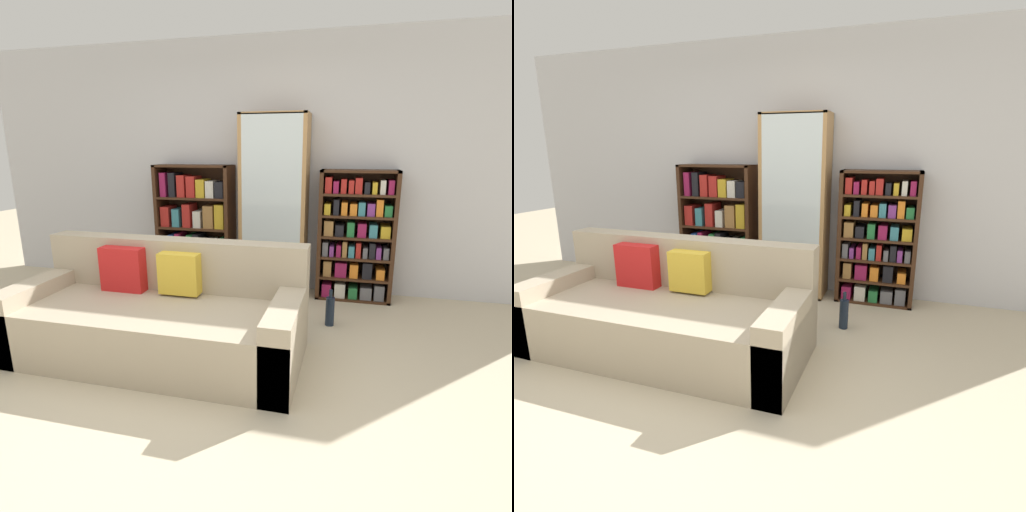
# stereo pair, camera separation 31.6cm
# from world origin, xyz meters

# --- Properties ---
(ground_plane) EXTENTS (16.00, 16.00, 0.00)m
(ground_plane) POSITION_xyz_m (0.00, 0.00, 0.00)
(ground_plane) COLOR beige
(wall_back) EXTENTS (6.76, 0.06, 2.70)m
(wall_back) POSITION_xyz_m (0.00, 2.39, 1.35)
(wall_back) COLOR silver
(wall_back) RESTS_ON ground
(couch) EXTENTS (2.20, 0.94, 0.85)m
(couch) POSITION_xyz_m (-0.43, 0.58, 0.29)
(couch) COLOR tan
(couch) RESTS_ON ground
(bookshelf_left) EXTENTS (0.86, 0.32, 1.39)m
(bookshelf_left) POSITION_xyz_m (-0.76, 2.19, 0.66)
(bookshelf_left) COLOR #3D2314
(bookshelf_left) RESTS_ON ground
(display_cabinet) EXTENTS (0.70, 0.36, 1.91)m
(display_cabinet) POSITION_xyz_m (0.15, 2.17, 0.95)
(display_cabinet) COLOR #AD7F4C
(display_cabinet) RESTS_ON ground
(bookshelf_right) EXTENTS (0.77, 0.32, 1.35)m
(bookshelf_right) POSITION_xyz_m (1.02, 2.19, 0.66)
(bookshelf_right) COLOR #3D2314
(bookshelf_right) RESTS_ON ground
(wine_bottle) EXTENTS (0.08, 0.08, 0.34)m
(wine_bottle) POSITION_xyz_m (0.83, 1.41, 0.14)
(wine_bottle) COLOR #192333
(wine_bottle) RESTS_ON ground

